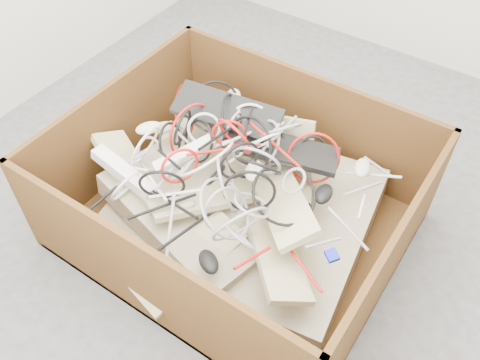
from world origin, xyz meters
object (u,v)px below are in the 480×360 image
Objects in this scene: cardboard_box at (233,208)px; power_strip_right at (123,172)px; power_strip_left at (185,154)px; vga_plug at (332,255)px.

cardboard_box reaches higher than power_strip_right.
vga_plug is (0.71, -0.09, -0.02)m from power_strip_left.
cardboard_box is at bearing 36.25° from power_strip_right.
power_strip_right is 0.89m from vga_plug.
cardboard_box is 0.49m from power_strip_right.
vga_plug is at bearing -15.43° from cardboard_box.
cardboard_box reaches higher than vga_plug.
cardboard_box is at bearing -43.38° from power_strip_left.
power_strip_right is (-0.37, -0.24, 0.21)m from cardboard_box.
power_strip_left is (-0.20, -0.05, 0.25)m from cardboard_box.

